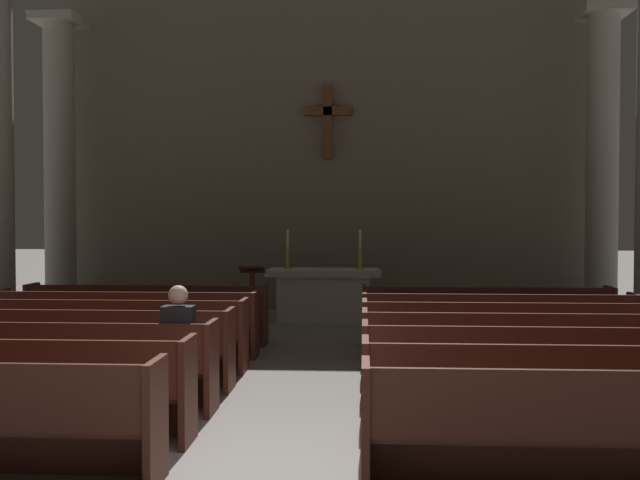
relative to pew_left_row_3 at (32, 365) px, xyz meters
The scene contains 20 objects.
pew_left_row_3 is the anchor object (origin of this frame).
pew_left_row_4 1.01m from the pew_left_row_3, 90.00° to the left, with size 3.81×0.50×0.95m.
pew_left_row_5 2.03m from the pew_left_row_3, 90.00° to the left, with size 3.81×0.50×0.95m.
pew_left_row_6 3.04m from the pew_left_row_3, 90.00° to the left, with size 3.81×0.50×0.95m.
pew_left_row_7 4.05m from the pew_left_row_3, 90.00° to the left, with size 3.81×0.50×0.95m.
pew_right_row_1 5.68m from the pew_left_row_3, 20.89° to the right, with size 3.81×0.50×0.95m.
pew_right_row_2 5.40m from the pew_left_row_3, 10.80° to the right, with size 3.81×0.50×0.95m.
pew_right_row_3 5.31m from the pew_left_row_3, ahead, with size 3.81×0.50×0.95m.
pew_right_row_4 5.40m from the pew_left_row_3, 10.80° to the left, with size 3.81×0.50×0.95m.
pew_right_row_5 5.68m from the pew_left_row_3, 20.89° to the left, with size 3.81×0.50×0.95m.
pew_right_row_6 6.12m from the pew_left_row_3, 29.79° to the left, with size 3.81×0.50×0.95m.
pew_right_row_7 6.68m from the pew_left_row_3, 37.36° to the left, with size 3.81×0.50×0.95m.
column_left_fourth 8.21m from the pew_left_row_3, 110.62° to the left, with size 0.92×0.92×6.08m.
column_right_fourth 11.18m from the pew_left_row_3, 42.26° to the left, with size 0.92×0.92×6.08m.
altar 7.32m from the pew_left_row_3, 68.74° to the left, with size 2.20×0.90×1.01m.
candlestick_left 7.14m from the pew_left_row_3, 74.02° to the left, with size 0.16×0.16×0.76m.
candlestick_right 7.64m from the pew_left_row_3, 63.82° to the left, with size 0.16×0.16×0.76m.
apse_with_cross 9.60m from the pew_left_row_3, 72.95° to the left, with size 11.81×0.44×7.34m.
lectern 5.81m from the pew_left_row_3, 75.61° to the left, with size 0.44×0.36×1.15m.
lone_worshipper 1.56m from the pew_left_row_3, ahead, with size 0.32×0.43×1.32m.
Camera 1 is at (0.76, -5.40, 2.01)m, focal length 41.45 mm.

